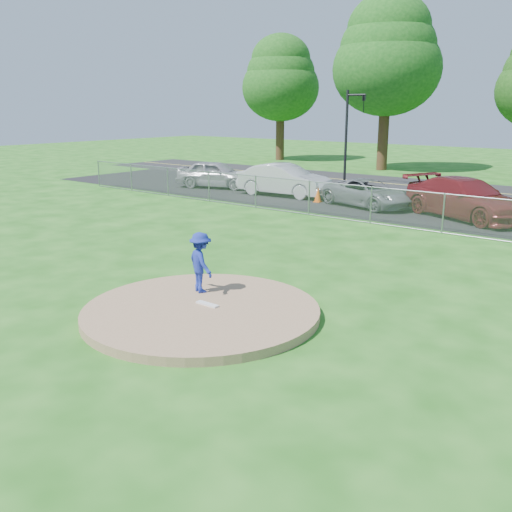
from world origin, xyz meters
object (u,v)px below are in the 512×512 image
(traffic_signal_left, at_px, (350,129))
(parked_car_gray, at_px, (368,193))
(tree_far_left, at_px, (281,78))
(pitcher, at_px, (201,262))
(parked_car_silver, at_px, (216,174))
(parked_car_darkred, at_px, (466,198))
(traffic_cone, at_px, (318,195))
(parked_car_white, at_px, (284,180))
(tree_left, at_px, (388,55))

(traffic_signal_left, xyz_separation_m, parked_car_gray, (4.76, -6.46, -2.71))
(tree_far_left, distance_m, pitcher, 39.01)
(parked_car_silver, bearing_deg, parked_car_darkred, -109.68)
(parked_car_darkred, bearing_deg, parked_car_silver, 113.02)
(parked_car_darkred, bearing_deg, traffic_cone, 116.96)
(parked_car_gray, bearing_deg, parked_car_silver, 102.89)
(traffic_cone, bearing_deg, parked_car_silver, 174.60)
(traffic_signal_left, relative_size, parked_car_white, 1.10)
(pitcher, bearing_deg, tree_left, -49.39)
(tree_far_left, xyz_separation_m, traffic_cone, (15.42, -17.79, -6.68))
(traffic_signal_left, relative_size, parked_car_gray, 1.21)
(traffic_cone, bearing_deg, traffic_signal_left, 107.85)
(tree_far_left, distance_m, traffic_cone, 24.47)
(parked_car_white, relative_size, parked_car_gray, 1.10)
(pitcher, xyz_separation_m, parked_car_white, (-8.38, 15.06, -0.10))
(tree_left, relative_size, traffic_signal_left, 2.24)
(tree_left, xyz_separation_m, traffic_cone, (4.42, -15.79, -7.86))
(tree_far_left, bearing_deg, parked_car_white, -53.13)
(tree_far_left, height_order, parked_car_silver, tree_far_left)
(traffic_signal_left, height_order, pitcher, traffic_signal_left)
(parked_car_silver, bearing_deg, traffic_signal_left, -59.35)
(tree_left, xyz_separation_m, parked_car_gray, (7.00, -15.46, -7.59))
(tree_left, relative_size, parked_car_white, 2.45)
(tree_far_left, xyz_separation_m, traffic_signal_left, (13.24, -11.00, -3.70))
(tree_far_left, relative_size, parked_car_gray, 2.31)
(pitcher, relative_size, parked_car_gray, 0.32)
(pitcher, relative_size, traffic_cone, 2.01)
(tree_left, bearing_deg, parked_car_white, -83.09)
(pitcher, bearing_deg, parked_car_darkred, -73.61)
(pitcher, relative_size, parked_car_darkred, 0.26)
(tree_left, height_order, traffic_signal_left, tree_left)
(traffic_signal_left, height_order, parked_car_silver, traffic_signal_left)
(tree_far_left, bearing_deg, parked_car_gray, -44.13)
(tree_far_left, bearing_deg, parked_car_silver, -65.19)
(traffic_cone, xyz_separation_m, parked_car_silver, (-7.53, 0.71, 0.42))
(traffic_signal_left, distance_m, parked_car_gray, 8.47)
(parked_car_gray, bearing_deg, pitcher, -152.63)
(parked_car_silver, relative_size, parked_car_gray, 1.00)
(traffic_cone, height_order, parked_car_white, parked_car_white)
(tree_far_left, xyz_separation_m, pitcher, (21.21, -32.17, -6.11))
(traffic_signal_left, bearing_deg, pitcher, -69.37)
(pitcher, distance_m, parked_car_white, 17.23)
(traffic_cone, distance_m, parked_car_gray, 2.61)
(tree_far_left, distance_m, tree_left, 11.24)
(tree_far_left, height_order, tree_left, tree_left)
(tree_left, height_order, parked_car_silver, tree_left)
(tree_far_left, xyz_separation_m, parked_car_darkred, (22.62, -17.50, -6.20))
(parked_car_white, distance_m, parked_car_gray, 5.19)
(tree_left, distance_m, traffic_cone, 18.18)
(traffic_signal_left, bearing_deg, parked_car_darkred, -34.70)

